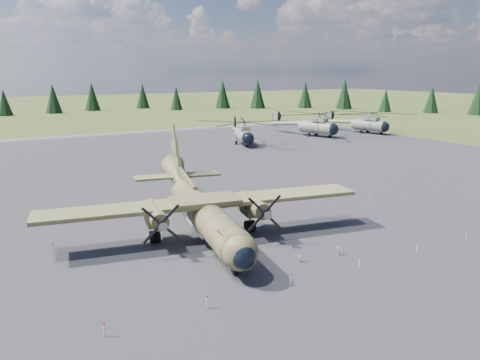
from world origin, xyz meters
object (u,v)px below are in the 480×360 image
transport_plane (202,207)px  helicopter_near (244,128)px  helicopter_mid (317,120)px  helicopter_far (370,119)px

transport_plane → helicopter_near: 49.75m
transport_plane → helicopter_mid: 64.50m
transport_plane → helicopter_far: transport_plane is taller
helicopter_mid → helicopter_far: (13.35, -1.75, -0.19)m
helicopter_near → helicopter_mid: bearing=25.5°
helicopter_far → transport_plane: bearing=-160.2°
transport_plane → helicopter_far: (60.92, 41.79, 0.82)m
helicopter_far → helicopter_near: bearing=166.6°
transport_plane → helicopter_mid: transport_plane is taller
transport_plane → helicopter_mid: size_ratio=1.06×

